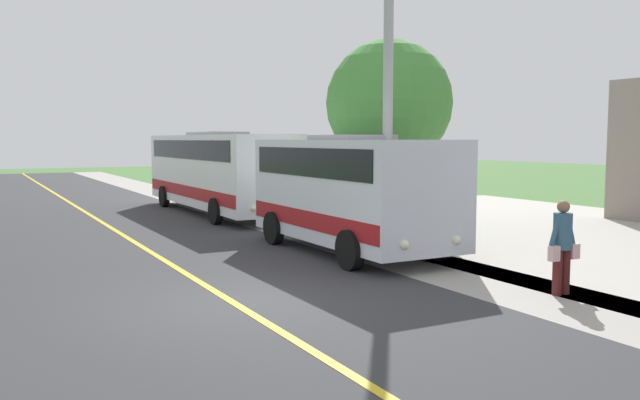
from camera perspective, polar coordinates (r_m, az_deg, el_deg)
The scene contains 9 objects.
ground_plane at distance 11.68m, azimuth -7.49°, elevation -8.95°, with size 120.00×120.00×0.00m, color #477238.
road_surface at distance 11.68m, azimuth -7.49°, elevation -8.93°, with size 8.00×100.00×0.01m, color #333335.
sidewalk at distance 14.32m, azimuth 12.47°, elevation -6.36°, with size 2.40×100.00×0.01m, color #9E9991.
road_centre_line at distance 11.68m, azimuth -7.49°, elevation -8.90°, with size 0.16×100.00×0.00m, color gold.
shuttle_bus_front at distance 16.61m, azimuth 2.72°, elevation 1.05°, with size 2.74×6.68×2.98m.
transit_bus_rear at distance 25.77m, azimuth -8.96°, elevation 2.71°, with size 2.72×10.73×3.16m.
pedestrian_with_bags at distance 12.85m, azimuth 20.38°, elevation -3.63°, with size 0.72×0.34×1.76m.
street_light_pole at distance 15.99m, azimuth 5.56°, elevation 9.74°, with size 1.97×0.24×7.41m.
tree_curbside at distance 20.26m, azimuth 6.05°, elevation 8.36°, with size 3.86×3.86×5.90m.
Camera 1 is at (4.00, 10.59, 2.86)m, focal length 36.69 mm.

